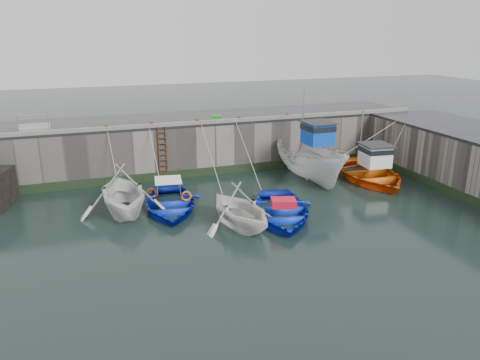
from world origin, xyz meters
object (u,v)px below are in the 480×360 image
object	(u,v)px
boat_near_navy	(281,217)
bollard_b	(152,125)
bollard_c	(197,122)
boat_far_orange	(369,172)
bollard_a	(106,127)
boat_near_blacktrim	(240,226)
bollard_d	(239,119)
boat_far_white	(311,161)
fish_crate	(217,118)
bollard_e	(287,116)
ladder	(163,154)
boat_near_blue	(170,209)
boat_near_white	(124,212)

from	to	relation	value
boat_near_navy	bollard_b	xyz separation A→B (m)	(-4.73, 7.76, 3.30)
bollard_b	bollard_c	size ratio (longest dim) A/B	1.00
boat_far_orange	bollard_a	size ratio (longest dim) A/B	24.60
boat_near_blacktrim	bollard_a	bearing A→B (deg)	109.14
boat_near_blacktrim	bollard_a	xyz separation A→B (m)	(-5.03, 8.15, 3.30)
bollard_b	bollard_d	world-z (taller)	same
boat_far_white	bollard_a	bearing A→B (deg)	163.31
boat_far_orange	bollard_b	size ratio (longest dim) A/B	24.60
fish_crate	bollard_b	distance (m)	4.13
boat_near_navy	boat_far_white	xyz separation A→B (m)	(4.06, 4.81, 1.10)
bollard_b	bollard_e	xyz separation A→B (m)	(8.50, 0.00, 0.00)
ladder	bollard_b	world-z (taller)	bollard_b
ladder	fish_crate	world-z (taller)	fish_crate
boat_far_orange	bollard_b	bearing A→B (deg)	166.22
boat_near_blue	bollard_c	bearing A→B (deg)	69.45
boat_near_white	boat_far_white	xyz separation A→B (m)	(11.06, 1.73, 1.10)
boat_near_blacktrim	boat_near_white	bearing A→B (deg)	131.58
fish_crate	bollard_a	bearing A→B (deg)	-158.87
boat_near_navy	bollard_c	xyz separation A→B (m)	(-2.03, 7.76, 3.30)
fish_crate	boat_near_blue	bearing A→B (deg)	-110.57
boat_far_orange	bollard_d	distance (m)	8.38
ladder	bollard_c	xyz separation A→B (m)	(2.20, 0.34, 1.71)
bollard_d	bollard_e	world-z (taller)	same
boat_near_blacktrim	bollard_a	size ratio (longest dim) A/B	15.65
boat_near_white	bollard_a	bearing A→B (deg)	91.95
fish_crate	bollard_e	bearing A→B (deg)	6.94
boat_near_blacktrim	boat_far_orange	size ratio (longest dim) A/B	0.64
boat_near_navy	boat_near_white	bearing A→B (deg)	172.32
bollard_a	bollard_c	distance (m)	5.20
boat_near_blue	bollard_b	distance (m)	6.03
ladder	boat_far_orange	distance (m)	12.16
boat_near_navy	bollard_e	distance (m)	9.24
boat_near_blacktrim	bollard_c	world-z (taller)	bollard_c
boat_near_white	bollard_b	world-z (taller)	bollard_b
ladder	boat_far_white	distance (m)	8.71
boat_far_orange	bollard_a	xyz separation A→B (m)	(-14.50, 4.13, 2.87)
boat_near_navy	boat_far_orange	bearing A→B (deg)	42.60
boat_near_blacktrim	boat_far_white	distance (m)	8.21
ladder	bollard_d	world-z (taller)	bollard_d
boat_far_orange	bollard_e	size ratio (longest dim) A/B	24.60
ladder	boat_near_blue	xyz separation A→B (m)	(-0.57, -4.72, -1.59)
boat_near_white	fish_crate	distance (m)	8.93
boat_near_white	bollard_d	distance (m)	9.49
ladder	boat_near_white	distance (m)	5.39
ladder	bollard_b	size ratio (longest dim) A/B	11.43
fish_crate	bollard_d	xyz separation A→B (m)	(1.22, -0.66, -0.02)
boat_far_orange	fish_crate	xyz separation A→B (m)	(-7.92, 4.79, 2.90)
fish_crate	bollard_c	size ratio (longest dim) A/B	1.99
bollard_b	ladder	bearing A→B (deg)	-33.86
boat_near_white	bollard_d	world-z (taller)	bollard_d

